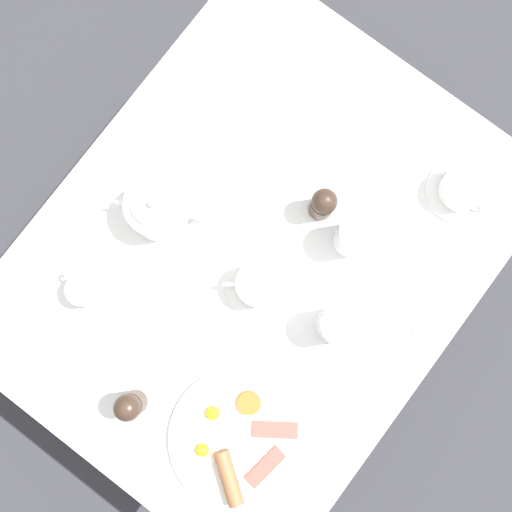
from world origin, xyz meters
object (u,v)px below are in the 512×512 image
at_px(water_glass_tall, 336,325).
at_px(salt_grinder, 130,406).
at_px(pepper_grinder, 323,204).
at_px(teapot_near, 158,209).
at_px(spoon_for_tea, 401,307).
at_px(teacup_with_saucer_left, 258,285).
at_px(water_glass_short, 354,237).
at_px(creamer_jug, 85,290).
at_px(fork_by_plate, 258,52).
at_px(breakfast_plate, 237,441).
at_px(knife_by_plate, 318,135).
at_px(teacup_with_saucer_right, 464,189).

distance_m(water_glass_tall, salt_grinder, 0.42).
bearing_deg(pepper_grinder, teapot_near, 38.62).
distance_m(pepper_grinder, spoon_for_tea, 0.26).
distance_m(teacup_with_saucer_left, water_glass_short, 0.21).
bearing_deg(pepper_grinder, water_glass_short, 170.07).
relative_size(creamer_jug, salt_grinder, 0.85).
relative_size(teacup_with_saucer_left, creamer_jug, 1.52).
distance_m(teapot_near, fork_by_plate, 0.40).
distance_m(breakfast_plate, water_glass_tall, 0.30).
distance_m(teapot_near, knife_by_plate, 0.36).
relative_size(teacup_with_saucer_left, teacup_with_saucer_right, 0.98).
distance_m(pepper_grinder, knife_by_plate, 0.16).
xyz_separation_m(salt_grinder, spoon_for_tea, (-0.31, -0.47, -0.05)).
bearing_deg(salt_grinder, breakfast_plate, -162.87).
bearing_deg(water_glass_short, teacup_with_saucer_right, -118.84).
bearing_deg(pepper_grinder, knife_by_plate, -51.87).
bearing_deg(water_glass_tall, salt_grinder, 58.15).
relative_size(fork_by_plate, spoon_for_tea, 1.25).
xyz_separation_m(breakfast_plate, creamer_jug, (0.42, -0.05, 0.02)).
bearing_deg(teapot_near, water_glass_short, -179.92).
xyz_separation_m(teacup_with_saucer_left, creamer_jug, (0.27, 0.21, -0.00)).
bearing_deg(water_glass_tall, creamer_jug, 28.97).
distance_m(creamer_jug, salt_grinder, 0.24).
height_order(pepper_grinder, salt_grinder, same).
xyz_separation_m(teapot_near, fork_by_plate, (0.05, -0.39, -0.05)).
bearing_deg(teacup_with_saucer_left, knife_by_plate, -74.65).
xyz_separation_m(pepper_grinder, spoon_for_tea, (-0.25, 0.06, -0.05)).
relative_size(pepper_grinder, spoon_for_tea, 0.74).
xyz_separation_m(teapot_near, water_glass_short, (-0.34, -0.19, 0.00)).
xyz_separation_m(knife_by_plate, spoon_for_tea, (-0.34, 0.19, 0.00)).
bearing_deg(breakfast_plate, fork_by_plate, -55.91).
bearing_deg(spoon_for_tea, teapot_near, 15.41).
xyz_separation_m(teapot_near, pepper_grinder, (-0.25, -0.20, 0.01)).
bearing_deg(teacup_with_saucer_left, pepper_grinder, -91.90).
distance_m(teacup_with_saucer_right, creamer_jug, 0.78).
bearing_deg(water_glass_short, salt_grinder, 73.97).
distance_m(breakfast_plate, salt_grinder, 0.22).
bearing_deg(knife_by_plate, pepper_grinder, 128.13).
height_order(water_glass_short, salt_grinder, same).
xyz_separation_m(water_glass_tall, creamer_jug, (0.44, 0.24, -0.02)).
relative_size(salt_grinder, spoon_for_tea, 0.74).
distance_m(breakfast_plate, water_glass_short, 0.46).
relative_size(breakfast_plate, creamer_jug, 3.12).
bearing_deg(fork_by_plate, teapot_near, 97.18).
distance_m(teacup_with_saucer_left, teacup_with_saucer_right, 0.46).
height_order(teacup_with_saucer_right, creamer_jug, teacup_with_saucer_right).
relative_size(breakfast_plate, spoon_for_tea, 1.94).
bearing_deg(teacup_with_saucer_left, fork_by_plate, -53.03).
xyz_separation_m(teacup_with_saucer_left, water_glass_short, (-0.09, -0.19, 0.02)).
distance_m(teacup_with_saucer_right, salt_grinder, 0.78).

